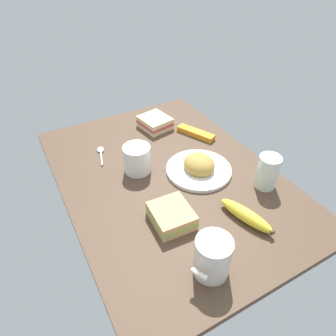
{
  "coord_description": "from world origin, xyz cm",
  "views": [
    {
      "loc": [
        64.7,
        -35.58,
        64.6
      ],
      "look_at": [
        0.0,
        0.0,
        5.0
      ],
      "focal_mm": 32.52,
      "sensor_mm": 36.0,
      "label": 1
    }
  ],
  "objects_px": {
    "coffee_mug_black": "(137,158)",
    "sandwich_main": "(172,216)",
    "coffee_mug_milky": "(212,257)",
    "snack_bar": "(196,133)",
    "banana": "(246,215)",
    "plate_of_food": "(199,167)",
    "sandwich_side": "(155,123)",
    "spoon": "(101,153)",
    "glass_of_milk": "(267,173)"
  },
  "relations": [
    {
      "from": "sandwich_main",
      "to": "banana",
      "type": "bearing_deg",
      "value": 62.43
    },
    {
      "from": "coffee_mug_milky",
      "to": "banana",
      "type": "xyz_separation_m",
      "value": [
        -0.08,
        0.17,
        -0.03
      ]
    },
    {
      "from": "plate_of_food",
      "to": "spoon",
      "type": "bearing_deg",
      "value": -135.02
    },
    {
      "from": "coffee_mug_black",
      "to": "coffee_mug_milky",
      "type": "distance_m",
      "value": 0.42
    },
    {
      "from": "coffee_mug_milky",
      "to": "spoon",
      "type": "relative_size",
      "value": 0.97
    },
    {
      "from": "plate_of_food",
      "to": "spoon",
      "type": "xyz_separation_m",
      "value": [
        -0.25,
        -0.25,
        -0.01
      ]
    },
    {
      "from": "coffee_mug_milky",
      "to": "snack_bar",
      "type": "relative_size",
      "value": 0.71
    },
    {
      "from": "plate_of_food",
      "to": "coffee_mug_black",
      "type": "xyz_separation_m",
      "value": [
        -0.1,
        -0.17,
        0.03
      ]
    },
    {
      "from": "sandwich_side",
      "to": "glass_of_milk",
      "type": "height_order",
      "value": "glass_of_milk"
    },
    {
      "from": "plate_of_food",
      "to": "snack_bar",
      "type": "relative_size",
      "value": 1.41
    },
    {
      "from": "sandwich_main",
      "to": "glass_of_milk",
      "type": "distance_m",
      "value": 0.32
    },
    {
      "from": "coffee_mug_black",
      "to": "sandwich_main",
      "type": "bearing_deg",
      "value": -2.82
    },
    {
      "from": "banana",
      "to": "snack_bar",
      "type": "height_order",
      "value": "banana"
    },
    {
      "from": "spoon",
      "to": "snack_bar",
      "type": "relative_size",
      "value": 0.74
    },
    {
      "from": "coffee_mug_milky",
      "to": "banana",
      "type": "relative_size",
      "value": 0.64
    },
    {
      "from": "coffee_mug_black",
      "to": "sandwich_main",
      "type": "height_order",
      "value": "coffee_mug_black"
    },
    {
      "from": "plate_of_food",
      "to": "coffee_mug_milky",
      "type": "relative_size",
      "value": 1.98
    },
    {
      "from": "sandwich_side",
      "to": "plate_of_food",
      "type": "bearing_deg",
      "value": 0.11
    },
    {
      "from": "sandwich_side",
      "to": "spoon",
      "type": "height_order",
      "value": "sandwich_side"
    },
    {
      "from": "plate_of_food",
      "to": "sandwich_main",
      "type": "bearing_deg",
      "value": -51.73
    },
    {
      "from": "coffee_mug_milky",
      "to": "spoon",
      "type": "distance_m",
      "value": 0.57
    },
    {
      "from": "banana",
      "to": "coffee_mug_milky",
      "type": "bearing_deg",
      "value": -64.65
    },
    {
      "from": "plate_of_food",
      "to": "coffee_mug_black",
      "type": "bearing_deg",
      "value": -120.81
    },
    {
      "from": "spoon",
      "to": "plate_of_food",
      "type": "bearing_deg",
      "value": 44.98
    },
    {
      "from": "plate_of_food",
      "to": "banana",
      "type": "xyz_separation_m",
      "value": [
        0.23,
        -0.0,
        0.0
      ]
    },
    {
      "from": "banana",
      "to": "sandwich_side",
      "type": "bearing_deg",
      "value": 179.59
    },
    {
      "from": "sandwich_main",
      "to": "coffee_mug_milky",
      "type": "bearing_deg",
      "value": 2.05
    },
    {
      "from": "coffee_mug_black",
      "to": "sandwich_side",
      "type": "bearing_deg",
      "value": 141.09
    },
    {
      "from": "sandwich_side",
      "to": "snack_bar",
      "type": "xyz_separation_m",
      "value": [
        0.12,
        0.11,
        -0.01
      ]
    },
    {
      "from": "glass_of_milk",
      "to": "banana",
      "type": "distance_m",
      "value": 0.17
    },
    {
      "from": "plate_of_food",
      "to": "snack_bar",
      "type": "height_order",
      "value": "plate_of_food"
    },
    {
      "from": "plate_of_food",
      "to": "banana",
      "type": "distance_m",
      "value": 0.24
    },
    {
      "from": "spoon",
      "to": "banana",
      "type": "bearing_deg",
      "value": 26.62
    },
    {
      "from": "banana",
      "to": "plate_of_food",
      "type": "bearing_deg",
      "value": 178.91
    },
    {
      "from": "sandwich_side",
      "to": "spoon",
      "type": "relative_size",
      "value": 1.16
    },
    {
      "from": "coffee_mug_black",
      "to": "sandwich_side",
      "type": "distance_m",
      "value": 0.27
    },
    {
      "from": "sandwich_main",
      "to": "spoon",
      "type": "relative_size",
      "value": 1.08
    },
    {
      "from": "coffee_mug_milky",
      "to": "sandwich_main",
      "type": "relative_size",
      "value": 0.9
    },
    {
      "from": "spoon",
      "to": "snack_bar",
      "type": "distance_m",
      "value": 0.36
    },
    {
      "from": "sandwich_side",
      "to": "banana",
      "type": "xyz_separation_m",
      "value": [
        0.54,
        -0.0,
        -0.0
      ]
    },
    {
      "from": "spoon",
      "to": "snack_bar",
      "type": "bearing_deg",
      "value": 80.28
    },
    {
      "from": "banana",
      "to": "snack_bar",
      "type": "bearing_deg",
      "value": 165.01
    },
    {
      "from": "sandwich_side",
      "to": "snack_bar",
      "type": "relative_size",
      "value": 0.85
    },
    {
      "from": "sandwich_side",
      "to": "glass_of_milk",
      "type": "distance_m",
      "value": 0.48
    },
    {
      "from": "coffee_mug_milky",
      "to": "snack_bar",
      "type": "distance_m",
      "value": 0.58
    },
    {
      "from": "sandwich_main",
      "to": "snack_bar",
      "type": "bearing_deg",
      "value": 138.59
    },
    {
      "from": "coffee_mug_black",
      "to": "coffee_mug_milky",
      "type": "relative_size",
      "value": 1.05
    },
    {
      "from": "spoon",
      "to": "sandwich_main",
      "type": "bearing_deg",
      "value": 9.38
    },
    {
      "from": "plate_of_food",
      "to": "banana",
      "type": "relative_size",
      "value": 1.26
    },
    {
      "from": "plate_of_food",
      "to": "sandwich_side",
      "type": "relative_size",
      "value": 1.65
    }
  ]
}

